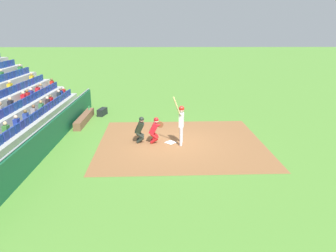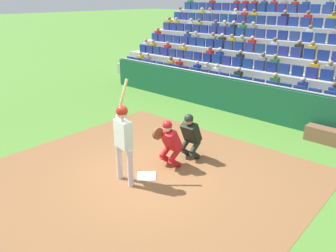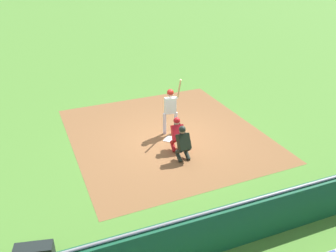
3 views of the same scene
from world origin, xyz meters
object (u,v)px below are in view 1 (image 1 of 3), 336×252
(home_plate_umpire, at_px, (140,128))
(water_bottle_on_bench, at_px, (89,108))
(equipment_duffel_bag, at_px, (102,112))
(dugout_bench, at_px, (84,119))
(batter_at_plate, at_px, (181,120))
(catcher_crouching, at_px, (155,129))
(home_plate_marker, at_px, (171,142))

(home_plate_umpire, height_order, water_bottle_on_bench, home_plate_umpire)
(equipment_duffel_bag, bearing_deg, water_bottle_on_bench, -51.65)
(home_plate_umpire, bearing_deg, dugout_bench, -134.48)
(batter_at_plate, bearing_deg, equipment_duffel_bag, -138.68)
(batter_at_plate, height_order, catcher_crouching, batter_at_plate)
(catcher_crouching, bearing_deg, batter_at_plate, 79.27)
(water_bottle_on_bench, bearing_deg, dugout_bench, -0.93)
(catcher_crouching, distance_m, home_plate_umpire, 0.72)
(catcher_crouching, xyz_separation_m, dugout_bench, (-3.55, -4.23, -0.49))
(home_plate_marker, xyz_separation_m, home_plate_umpire, (-0.13, -1.46, 0.68))
(equipment_duffel_bag, bearing_deg, home_plate_umpire, 41.24)
(home_plate_marker, height_order, equipment_duffel_bag, equipment_duffel_bag)
(dugout_bench, distance_m, water_bottle_on_bench, 1.27)
(catcher_crouching, bearing_deg, water_bottle_on_bench, -138.58)
(catcher_crouching, height_order, equipment_duffel_bag, catcher_crouching)
(dugout_bench, relative_size, equipment_duffel_bag, 3.96)
(home_plate_marker, relative_size, dugout_bench, 0.12)
(batter_at_plate, xyz_separation_m, equipment_duffel_bag, (-5.37, -4.72, -0.96))
(water_bottle_on_bench, bearing_deg, home_plate_marker, 45.89)
(catcher_crouching, distance_m, equipment_duffel_bag, 6.22)
(batter_at_plate, bearing_deg, home_plate_umpire, -99.60)
(dugout_bench, relative_size, water_bottle_on_bench, 15.78)
(home_plate_umpire, bearing_deg, catcher_crouching, 82.39)
(home_plate_umpire, relative_size, equipment_duffel_bag, 1.44)
(home_plate_marker, bearing_deg, equipment_duffel_bag, -140.72)
(home_plate_umpire, distance_m, dugout_bench, 4.96)
(water_bottle_on_bench, distance_m, equipment_duffel_bag, 0.88)
(home_plate_umpire, xyz_separation_m, water_bottle_on_bench, (-4.68, -3.50, -0.15))
(batter_at_plate, distance_m, equipment_duffel_bag, 7.21)
(batter_at_plate, distance_m, home_plate_umpire, 2.04)
(batter_at_plate, relative_size, home_plate_umpire, 1.83)
(home_plate_umpire, height_order, dugout_bench, home_plate_umpire)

